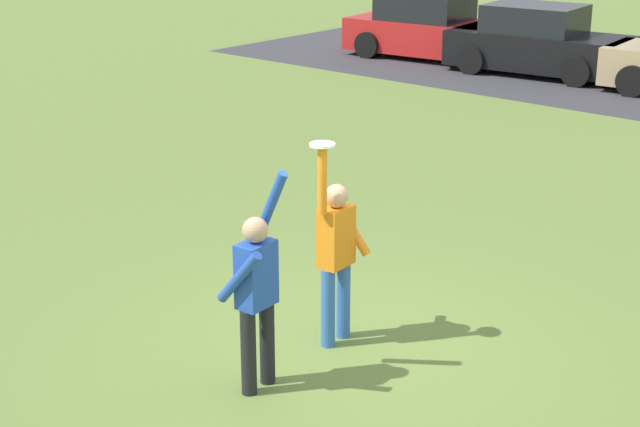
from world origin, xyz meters
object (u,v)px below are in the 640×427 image
person_defender (257,289)px  frisbee_disc (322,145)px  person_catcher (336,250)px  parked_car_red (428,29)px  parked_car_black (538,43)px

person_defender → frisbee_disc: (-0.07, 0.97, 1.11)m
person_catcher → parked_car_red: (-8.62, 13.87, -0.25)m
person_catcher → frisbee_disc: frisbee_disc is taller
frisbee_disc → person_catcher: bearing=94.0°
person_catcher → parked_car_red: 16.33m
parked_car_black → frisbee_disc: bearing=-75.0°
person_catcher → parked_car_black: bearing=-162.3°
person_catcher → parked_car_black: 14.83m
parked_car_red → parked_car_black: size_ratio=1.00×
frisbee_disc → parked_car_red: frisbee_disc is taller
person_catcher → parked_car_black: size_ratio=0.49×
person_defender → frisbee_disc: frisbee_disc is taller
person_catcher → person_defender: bearing=-0.0°
person_defender → frisbee_disc: bearing=0.0°
parked_car_red → parked_car_black: bearing=-7.9°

